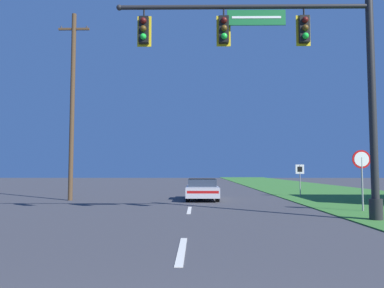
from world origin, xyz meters
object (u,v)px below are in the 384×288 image
car_ahead (202,189)px  route_sign_post (300,173)px  stop_sign (362,166)px  utility_pole_near (72,103)px  signal_mast (302,70)px

car_ahead → route_sign_post: (6.38, 2.64, 0.92)m
car_ahead → stop_sign: size_ratio=1.68×
car_ahead → utility_pole_near: 9.01m
signal_mast → utility_pole_near: 13.70m
signal_mast → stop_sign: (3.14, 2.71, -3.35)m
car_ahead → stop_sign: 9.08m
utility_pole_near → car_ahead: bearing=4.3°
route_sign_post → utility_pole_near: bearing=-167.0°
signal_mast → utility_pole_near: utility_pole_near is taller
signal_mast → utility_pole_near: size_ratio=0.84×
signal_mast → car_ahead: size_ratio=2.17×
route_sign_post → car_ahead: bearing=-157.5°
signal_mast → route_sign_post: signal_mast is taller
signal_mast → route_sign_post: 12.48m
route_sign_post → utility_pole_near: utility_pole_near is taller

